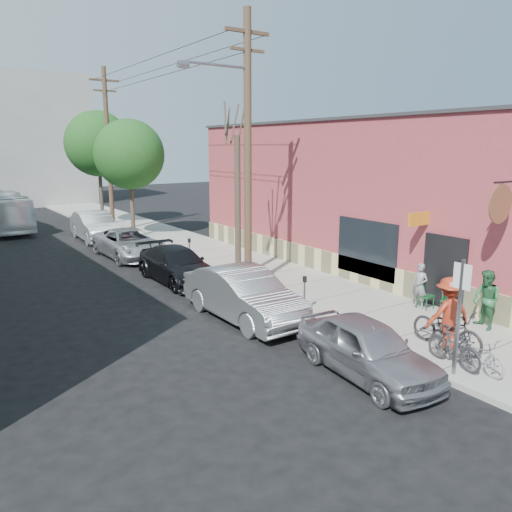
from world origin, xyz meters
TOP-DOWN VIEW (x-y plane):
  - ground at (0.00, 0.00)m, footprint 120.00×120.00m
  - sidewalk at (4.25, 11.00)m, footprint 4.50×58.00m
  - cafe_building at (8.99, 4.99)m, footprint 6.60×20.20m
  - sign_post at (2.35, -4.30)m, footprint 0.07×0.45m
  - parking_meter_near at (2.25, 1.14)m, footprint 0.14×0.14m
  - parking_meter_far at (2.25, 9.28)m, footprint 0.14×0.14m
  - utility_pole_near at (2.39, 4.75)m, footprint 3.57×0.28m
  - utility_pole_far at (2.45, 20.41)m, footprint 1.80×0.28m
  - tree_bare at (2.80, 6.02)m, footprint 0.24×0.24m
  - tree_leafy_mid at (2.80, 17.77)m, footprint 4.04×4.04m
  - tree_leafy_far at (2.80, 23.59)m, footprint 4.36×4.36m
  - patio_chair_a at (5.92, -0.75)m, footprint 0.53×0.53m
  - patio_chair_b at (6.12, -1.53)m, footprint 0.63×0.63m
  - patron_grey at (5.77, -0.59)m, footprint 0.40×0.58m
  - patron_green at (5.80, -2.94)m, footprint 0.95×1.05m
  - cyclist at (3.54, -3.24)m, footprint 1.44×1.08m
  - cyclist_bike at (3.54, -3.24)m, footprint 0.74×2.12m
  - parked_bike_a at (2.75, -3.99)m, footprint 0.65×1.66m
  - parked_bike_b at (2.99, -4.42)m, footprint 0.79×1.72m
  - car_0 at (0.80, -2.95)m, footprint 2.08×4.28m
  - car_1 at (0.54, 2.12)m, footprint 1.83×5.03m
  - car_2 at (0.80, 7.53)m, footprint 2.00×4.84m
  - car_3 at (0.80, 13.03)m, footprint 2.45×5.20m
  - car_4 at (0.80, 18.70)m, footprint 1.99×5.24m

SIDE VIEW (x-z plane):
  - ground at x=0.00m, z-range 0.00..0.00m
  - sidewalk at x=4.25m, z-range 0.00..0.15m
  - parked_bike_b at x=2.99m, z-range 0.15..1.02m
  - patio_chair_a at x=5.92m, z-range 0.15..1.03m
  - patio_chair_b at x=6.12m, z-range 0.15..1.03m
  - parked_bike_a at x=2.75m, z-range 0.15..1.12m
  - car_2 at x=0.80m, z-range 0.00..1.40m
  - car_0 at x=0.80m, z-range 0.00..1.41m
  - cyclist_bike at x=3.54m, z-range 0.15..1.26m
  - car_3 at x=0.80m, z-range 0.00..1.44m
  - car_1 at x=0.54m, z-range 0.00..1.65m
  - car_4 at x=0.80m, z-range 0.00..1.70m
  - patron_grey at x=5.77m, z-range 0.15..1.69m
  - parking_meter_near at x=2.25m, z-range 0.36..1.60m
  - parking_meter_far at x=2.25m, z-range 0.36..1.60m
  - patron_green at x=5.80m, z-range 0.15..1.92m
  - cyclist at x=3.54m, z-range 0.15..2.12m
  - sign_post at x=2.35m, z-range 0.43..3.23m
  - tree_bare at x=2.80m, z-range 0.15..5.88m
  - cafe_building at x=8.99m, z-range 0.00..6.61m
  - tree_leafy_mid at x=2.80m, z-range 1.56..8.44m
  - utility_pole_far at x=2.45m, z-range 0.34..10.34m
  - utility_pole_near at x=2.39m, z-range 0.41..10.41m
  - tree_leafy_far at x=2.80m, z-range 1.80..9.48m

